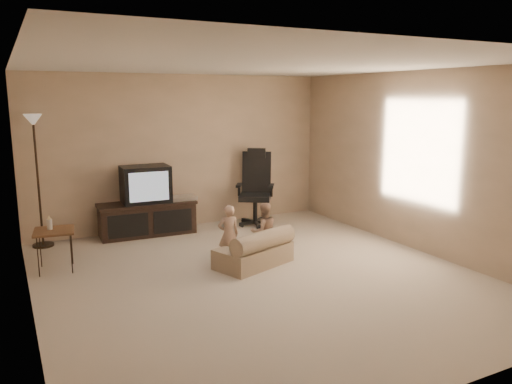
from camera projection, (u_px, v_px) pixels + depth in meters
floor at (259, 277)px, 6.03m from camera, size 5.50×5.50×0.00m
room_shell at (259, 152)px, 5.75m from camera, size 5.50×5.50×5.50m
tv_stand at (147, 206)px, 7.82m from camera, size 1.54×0.63×1.09m
office_chair at (256, 197)px, 8.44m from camera, size 0.82×0.82×1.28m
side_table at (54, 231)px, 6.17m from camera, size 0.53×0.53×0.71m
floor_lamp at (36, 151)px, 7.00m from camera, size 0.30×0.30×1.91m
child_sofa at (256, 251)px, 6.39m from camera, size 1.12×0.86×0.49m
toddler_left at (229, 234)px, 6.45m from camera, size 0.31×0.24×0.78m
toddler_right at (264, 231)px, 6.61m from camera, size 0.39×0.24×0.77m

